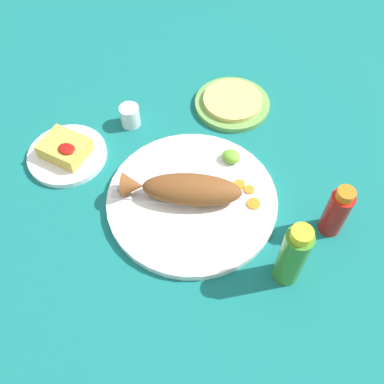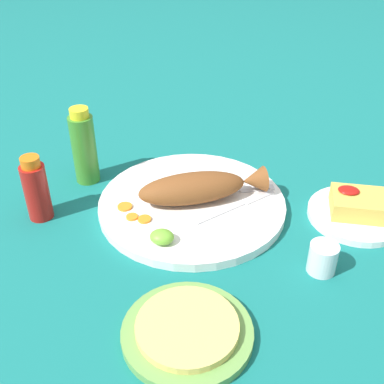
{
  "view_description": "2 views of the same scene",
  "coord_description": "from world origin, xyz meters",
  "px_view_note": "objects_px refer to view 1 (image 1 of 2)",
  "views": [
    {
      "loc": [
        0.24,
        -0.45,
        0.77
      ],
      "look_at": [
        0.0,
        0.0,
        0.04
      ],
      "focal_mm": 40.0,
      "sensor_mm": 36.0,
      "label": 1
    },
    {
      "loc": [
        -0.13,
        0.76,
        0.56
      ],
      "look_at": [
        0.0,
        0.0,
        0.04
      ],
      "focal_mm": 45.0,
      "sensor_mm": 36.0,
      "label": 2
    }
  ],
  "objects_px": {
    "main_plate": "(192,200)",
    "fork_near": "(148,199)",
    "fried_fish": "(185,189)",
    "hot_sauce_bottle_red": "(337,212)",
    "hot_sauce_bottle_green": "(293,256)",
    "side_plate_fries": "(68,155)",
    "fork_far": "(153,181)",
    "tortilla_plate": "(232,104)",
    "salt_cup": "(130,117)"
  },
  "relations": [
    {
      "from": "fried_fish",
      "to": "hot_sauce_bottle_green",
      "type": "height_order",
      "value": "hot_sauce_bottle_green"
    },
    {
      "from": "fork_near",
      "to": "fried_fish",
      "type": "bearing_deg",
      "value": -165.89
    },
    {
      "from": "hot_sauce_bottle_red",
      "to": "hot_sauce_bottle_green",
      "type": "relative_size",
      "value": 0.79
    },
    {
      "from": "fork_near",
      "to": "side_plate_fries",
      "type": "height_order",
      "value": "fork_near"
    },
    {
      "from": "tortilla_plate",
      "to": "hot_sauce_bottle_red",
      "type": "bearing_deg",
      "value": -35.55
    },
    {
      "from": "fried_fish",
      "to": "side_plate_fries",
      "type": "relative_size",
      "value": 1.41
    },
    {
      "from": "fork_far",
      "to": "hot_sauce_bottle_red",
      "type": "bearing_deg",
      "value": 147.41
    },
    {
      "from": "fork_far",
      "to": "side_plate_fries",
      "type": "distance_m",
      "value": 0.22
    },
    {
      "from": "hot_sauce_bottle_red",
      "to": "salt_cup",
      "type": "relative_size",
      "value": 2.47
    },
    {
      "from": "fried_fish",
      "to": "side_plate_fries",
      "type": "xyz_separation_m",
      "value": [
        -0.3,
        -0.02,
        -0.04
      ]
    },
    {
      "from": "main_plate",
      "to": "hot_sauce_bottle_green",
      "type": "height_order",
      "value": "hot_sauce_bottle_green"
    },
    {
      "from": "fork_near",
      "to": "tortilla_plate",
      "type": "relative_size",
      "value": 0.95
    },
    {
      "from": "fork_near",
      "to": "fork_far",
      "type": "xyz_separation_m",
      "value": [
        -0.01,
        0.05,
        0.0
      ]
    },
    {
      "from": "main_plate",
      "to": "fork_near",
      "type": "distance_m",
      "value": 0.09
    },
    {
      "from": "fried_fish",
      "to": "fork_far",
      "type": "relative_size",
      "value": 1.8
    },
    {
      "from": "main_plate",
      "to": "fork_near",
      "type": "xyz_separation_m",
      "value": [
        -0.08,
        -0.05,
        0.01
      ]
    },
    {
      "from": "salt_cup",
      "to": "tortilla_plate",
      "type": "height_order",
      "value": "salt_cup"
    },
    {
      "from": "main_plate",
      "to": "hot_sauce_bottle_red",
      "type": "xyz_separation_m",
      "value": [
        0.28,
        0.08,
        0.05
      ]
    },
    {
      "from": "fork_far",
      "to": "tortilla_plate",
      "type": "bearing_deg",
      "value": -143.25
    },
    {
      "from": "fork_near",
      "to": "side_plate_fries",
      "type": "bearing_deg",
      "value": -23.79
    },
    {
      "from": "fried_fish",
      "to": "fork_far",
      "type": "distance_m",
      "value": 0.09
    },
    {
      "from": "fork_near",
      "to": "side_plate_fries",
      "type": "relative_size",
      "value": 0.99
    },
    {
      "from": "fork_near",
      "to": "hot_sauce_bottle_red",
      "type": "relative_size",
      "value": 1.38
    },
    {
      "from": "fried_fish",
      "to": "tortilla_plate",
      "type": "relative_size",
      "value": 1.35
    },
    {
      "from": "main_plate",
      "to": "side_plate_fries",
      "type": "xyz_separation_m",
      "value": [
        -0.32,
        -0.02,
        -0.0
      ]
    },
    {
      "from": "main_plate",
      "to": "side_plate_fries",
      "type": "bearing_deg",
      "value": -175.99
    },
    {
      "from": "side_plate_fries",
      "to": "tortilla_plate",
      "type": "xyz_separation_m",
      "value": [
        0.27,
        0.33,
        0.0
      ]
    },
    {
      "from": "hot_sauce_bottle_green",
      "to": "fork_near",
      "type": "bearing_deg",
      "value": 176.83
    },
    {
      "from": "fork_near",
      "to": "hot_sauce_bottle_green",
      "type": "bearing_deg",
      "value": 159.21
    },
    {
      "from": "main_plate",
      "to": "fried_fish",
      "type": "distance_m",
      "value": 0.04
    },
    {
      "from": "main_plate",
      "to": "fork_far",
      "type": "height_order",
      "value": "fork_far"
    },
    {
      "from": "fried_fish",
      "to": "fork_far",
      "type": "xyz_separation_m",
      "value": [
        -0.08,
        0.0,
        -0.03
      ]
    },
    {
      "from": "hot_sauce_bottle_red",
      "to": "fork_near",
      "type": "bearing_deg",
      "value": -161.32
    },
    {
      "from": "hot_sauce_bottle_green",
      "to": "hot_sauce_bottle_red",
      "type": "bearing_deg",
      "value": 72.62
    },
    {
      "from": "hot_sauce_bottle_red",
      "to": "hot_sauce_bottle_green",
      "type": "distance_m",
      "value": 0.15
    },
    {
      "from": "fork_near",
      "to": "fork_far",
      "type": "distance_m",
      "value": 0.05
    },
    {
      "from": "fried_fish",
      "to": "hot_sauce_bottle_red",
      "type": "height_order",
      "value": "hot_sauce_bottle_red"
    },
    {
      "from": "hot_sauce_bottle_green",
      "to": "side_plate_fries",
      "type": "xyz_separation_m",
      "value": [
        -0.55,
        0.04,
        -0.07
      ]
    },
    {
      "from": "fork_far",
      "to": "hot_sauce_bottle_red",
      "type": "distance_m",
      "value": 0.39
    },
    {
      "from": "tortilla_plate",
      "to": "main_plate",
      "type": "bearing_deg",
      "value": -81.55
    },
    {
      "from": "hot_sauce_bottle_red",
      "to": "side_plate_fries",
      "type": "relative_size",
      "value": 0.72
    },
    {
      "from": "fork_far",
      "to": "hot_sauce_bottle_green",
      "type": "height_order",
      "value": "hot_sauce_bottle_green"
    },
    {
      "from": "fork_near",
      "to": "hot_sauce_bottle_red",
      "type": "bearing_deg",
      "value": -178.93
    },
    {
      "from": "fork_near",
      "to": "side_plate_fries",
      "type": "distance_m",
      "value": 0.24
    },
    {
      "from": "main_plate",
      "to": "side_plate_fries",
      "type": "height_order",
      "value": "main_plate"
    },
    {
      "from": "fried_fish",
      "to": "side_plate_fries",
      "type": "bearing_deg",
      "value": 160.2
    },
    {
      "from": "fried_fish",
      "to": "fork_near",
      "type": "bearing_deg",
      "value": -171.15
    },
    {
      "from": "tortilla_plate",
      "to": "hot_sauce_bottle_green",
      "type": "bearing_deg",
      "value": -52.85
    },
    {
      "from": "hot_sauce_bottle_red",
      "to": "hot_sauce_bottle_green",
      "type": "height_order",
      "value": "hot_sauce_bottle_green"
    },
    {
      "from": "side_plate_fries",
      "to": "tortilla_plate",
      "type": "distance_m",
      "value": 0.43
    }
  ]
}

